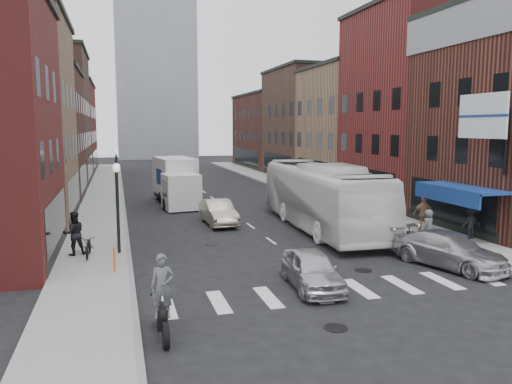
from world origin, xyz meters
TOP-DOWN VIEW (x-y plane):
  - ground at (0.00, 0.00)m, footprint 160.00×160.00m
  - sidewalk_left at (-8.50, 22.00)m, footprint 3.00×74.00m
  - sidewalk_right at (8.50, 22.00)m, footprint 3.00×74.00m
  - curb_left at (-7.00, 22.00)m, footprint 0.20×74.00m
  - curb_right at (7.00, 22.00)m, footprint 0.20×74.00m
  - crosswalk_stripes at (0.00, -3.00)m, footprint 12.00×2.20m
  - bldg_left_mid_b at (-14.99, 24.00)m, footprint 10.30×10.20m
  - bldg_left_far_a at (-14.99, 35.00)m, footprint 10.30×12.20m
  - bldg_left_far_b at (-14.99, 49.00)m, footprint 10.30×16.20m
  - bldg_right_mid_a at (15.00, 14.00)m, footprint 10.30×10.20m
  - bldg_right_mid_b at (14.99, 24.00)m, footprint 10.30×10.20m
  - bldg_right_far_a at (14.99, 35.00)m, footprint 10.30×12.20m
  - bldg_right_far_b at (14.99, 49.00)m, footprint 10.30×16.20m
  - awning_blue at (8.93, 2.50)m, footprint 1.80×5.00m
  - billboard_sign at (8.59, 0.50)m, footprint 1.52×3.00m
  - distant_tower at (0.00, 78.00)m, footprint 14.00×14.00m
  - streetlamp_near at (-7.40, 4.00)m, footprint 0.32×1.22m
  - streetlamp_far at (-7.40, 18.00)m, footprint 0.32×1.22m
  - bike_rack at (-7.60, 1.30)m, footprint 0.08×0.68m
  - box_truck at (-3.16, 18.24)m, footprint 2.94×8.05m
  - motorcycle_rider at (-6.30, -5.29)m, footprint 0.68×2.29m
  - transit_bus at (3.64, 7.18)m, footprint 3.76×13.43m
  - sedan_left_near at (-0.80, -2.44)m, footprint 1.92×4.07m
  - sedan_left_far at (-1.71, 9.96)m, footprint 1.69×4.39m
  - curb_car at (5.64, -1.45)m, footprint 3.44×5.24m
  - parked_bicycle at (-8.67, 3.67)m, footprint 0.69×1.81m
  - ped_left_solo at (-9.28, 4.12)m, footprint 1.04×0.76m
  - ped_right_a at (9.60, 2.24)m, footprint 1.08×0.61m
  - ped_right_b at (8.33, 4.34)m, footprint 1.23×0.85m
  - ped_right_c at (7.40, 2.54)m, footprint 0.88×0.77m

SIDE VIEW (x-z plane):
  - ground at x=0.00m, z-range 0.00..0.00m
  - curb_left at x=-7.00m, z-range -0.08..0.08m
  - curb_right at x=7.00m, z-range -0.08..0.08m
  - crosswalk_stripes at x=0.00m, z-range -0.01..0.01m
  - sidewalk_left at x=-8.50m, z-range 0.00..0.15m
  - sidewalk_right at x=8.50m, z-range 0.00..0.15m
  - bike_rack at x=-7.60m, z-range 0.15..0.95m
  - parked_bicycle at x=-8.67m, z-range 0.15..1.09m
  - sedan_left_near at x=-0.80m, z-range 0.00..1.35m
  - curb_car at x=5.64m, z-range 0.00..1.41m
  - sedan_left_far at x=-1.71m, z-range 0.00..1.43m
  - ped_right_c at x=7.40m, z-range 0.15..1.67m
  - ped_right_a at x=9.60m, z-range 0.15..1.76m
  - motorcycle_rider at x=-6.30m, z-range -0.08..2.26m
  - ped_right_b at x=8.33m, z-range 0.15..2.06m
  - ped_left_solo at x=-9.28m, z-range 0.15..2.08m
  - box_truck at x=-3.16m, z-range -0.02..3.39m
  - transit_bus at x=3.64m, z-range 0.00..3.70m
  - awning_blue at x=8.93m, z-range 2.24..3.02m
  - streetlamp_near at x=-7.40m, z-range 0.86..4.97m
  - streetlamp_far at x=-7.40m, z-range 0.86..4.97m
  - bldg_right_far_b at x=14.99m, z-range 0.00..10.30m
  - bldg_left_mid_b at x=-14.99m, z-range 0.00..10.30m
  - bldg_left_far_b at x=-14.99m, z-range 0.00..11.30m
  - bldg_right_mid_b at x=14.99m, z-range 0.00..11.30m
  - billboard_sign at x=8.59m, z-range 4.28..7.98m
  - bldg_right_far_a at x=14.99m, z-range 0.00..12.30m
  - bldg_left_far_a at x=-14.99m, z-range 0.00..13.30m
  - bldg_right_mid_a at x=15.00m, z-range 0.00..14.30m
  - distant_tower at x=0.00m, z-range 0.00..50.00m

